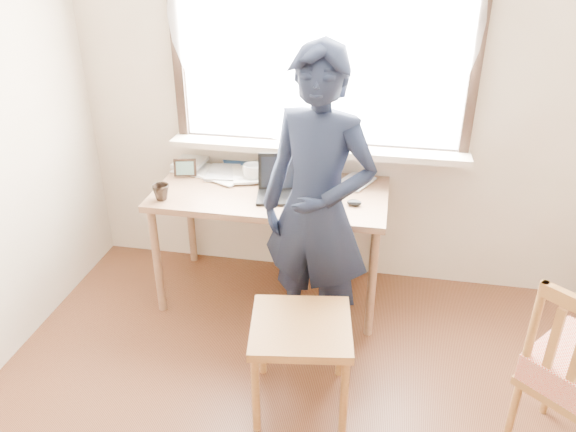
% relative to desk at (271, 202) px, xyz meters
% --- Properties ---
extents(room_shell, '(3.52, 4.02, 2.61)m').
position_rel_desk_xyz_m(room_shell, '(0.41, -1.43, 0.97)').
color(room_shell, beige).
rests_on(room_shell, ground).
extents(desk, '(1.39, 0.69, 0.74)m').
position_rel_desk_xyz_m(desk, '(0.00, 0.00, 0.00)').
color(desk, '#8A6345').
rests_on(desk, ground).
extents(laptop, '(0.37, 0.32, 0.22)m').
position_rel_desk_xyz_m(laptop, '(0.10, -0.03, 0.13)').
color(laptop, black).
rests_on(laptop, desk).
extents(mug_white, '(0.17, 0.17, 0.10)m').
position_rel_desk_xyz_m(mug_white, '(-0.14, 0.14, 0.13)').
color(mug_white, white).
rests_on(mug_white, desk).
extents(mug_dark, '(0.12, 0.12, 0.09)m').
position_rel_desk_xyz_m(mug_dark, '(-0.60, -0.23, 0.12)').
color(mug_dark, black).
rests_on(mug_dark, desk).
extents(mouse, '(0.08, 0.06, 0.03)m').
position_rel_desk_xyz_m(mouse, '(0.51, -0.10, 0.09)').
color(mouse, black).
rests_on(mouse, desk).
extents(desk_clutter, '(0.59, 0.47, 0.04)m').
position_rel_desk_xyz_m(desk_clutter, '(-0.16, 0.21, 0.10)').
color(desk_clutter, white).
rests_on(desk_clutter, desk).
extents(book_a, '(0.21, 0.27, 0.02)m').
position_rel_desk_xyz_m(book_a, '(-0.45, 0.17, 0.09)').
color(book_a, white).
rests_on(book_a, desk).
extents(book_b, '(0.26, 0.29, 0.02)m').
position_rel_desk_xyz_m(book_b, '(0.41, 0.24, 0.09)').
color(book_b, white).
rests_on(book_b, desk).
extents(picture_frame, '(0.14, 0.04, 0.11)m').
position_rel_desk_xyz_m(picture_frame, '(-0.57, 0.10, 0.13)').
color(picture_frame, black).
rests_on(picture_frame, desk).
extents(work_chair, '(0.54, 0.52, 0.49)m').
position_rel_desk_xyz_m(work_chair, '(0.34, -0.89, -0.26)').
color(work_chair, '#A06A34').
rests_on(work_chair, ground).
extents(person, '(0.72, 0.57, 1.70)m').
position_rel_desk_xyz_m(person, '(0.34, -0.40, 0.18)').
color(person, black).
rests_on(person, ground).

